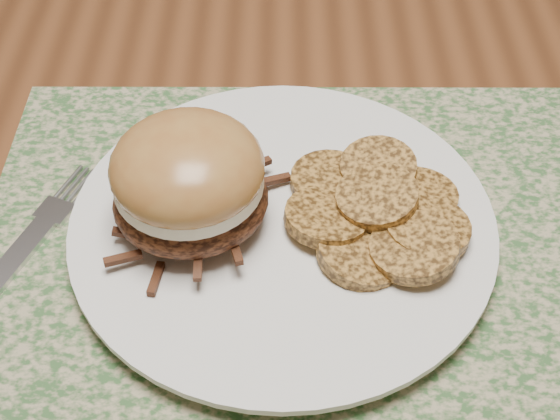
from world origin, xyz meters
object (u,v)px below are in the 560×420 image
object	(u,v)px
dining_table	(130,98)
fork	(13,261)
dinner_plate	(283,227)
pork_sandwich	(189,181)

from	to	relation	value
dining_table	fork	bearing A→B (deg)	-95.49
fork	dinner_plate	bearing A→B (deg)	30.71
dinner_plate	pork_sandwich	bearing A→B (deg)	-177.86
dinner_plate	dining_table	bearing A→B (deg)	120.69
pork_sandwich	fork	distance (m)	0.13
dining_table	pork_sandwich	bearing A→B (deg)	-70.37
dining_table	pork_sandwich	xyz separation A→B (m)	(0.09, -0.25, 0.14)
dining_table	fork	world-z (taller)	fork
dinner_plate	pork_sandwich	world-z (taller)	pork_sandwich
dining_table	fork	distance (m)	0.29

